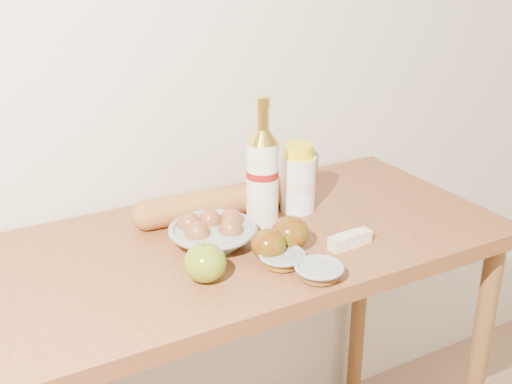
% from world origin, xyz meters
% --- Properties ---
extents(back_wall, '(3.50, 0.02, 2.60)m').
position_xyz_m(back_wall, '(0.00, 1.51, 1.30)').
color(back_wall, silver).
rests_on(back_wall, ground).
extents(table, '(1.20, 0.60, 0.90)m').
position_xyz_m(table, '(0.00, 1.18, 0.78)').
color(table, '#9B5C32').
rests_on(table, ground).
extents(bourbon_bottle, '(0.09, 0.09, 0.31)m').
position_xyz_m(bourbon_bottle, '(0.06, 1.22, 1.03)').
color(bourbon_bottle, white).
rests_on(bourbon_bottle, table).
extents(cream_bottle, '(0.09, 0.09, 0.17)m').
position_xyz_m(cream_bottle, '(0.18, 1.25, 0.98)').
color(cream_bottle, white).
rests_on(cream_bottle, table).
extents(egg_bowl, '(0.25, 0.25, 0.07)m').
position_xyz_m(egg_bowl, '(-0.09, 1.18, 0.93)').
color(egg_bowl, gray).
rests_on(egg_bowl, table).
extents(baguette, '(0.44, 0.11, 0.07)m').
position_xyz_m(baguette, '(-0.02, 1.31, 0.94)').
color(baguette, '#C1813B').
rests_on(baguette, table).
extents(apple_yellowgreen, '(0.12, 0.12, 0.08)m').
position_xyz_m(apple_yellowgreen, '(-0.18, 1.04, 0.94)').
color(apple_yellowgreen, olive).
rests_on(apple_yellowgreen, table).
extents(apple_redgreen_front, '(0.09, 0.09, 0.07)m').
position_xyz_m(apple_redgreen_front, '(-0.02, 1.06, 0.94)').
color(apple_redgreen_front, maroon).
rests_on(apple_redgreen_front, table).
extents(apple_redgreen_right, '(0.10, 0.10, 0.08)m').
position_xyz_m(apple_redgreen_right, '(0.04, 1.08, 0.94)').
color(apple_redgreen_right, maroon).
rests_on(apple_redgreen_right, table).
extents(sugar_bowl, '(0.13, 0.13, 0.03)m').
position_xyz_m(sugar_bowl, '(0.03, 0.94, 0.92)').
color(sugar_bowl, '#8D9A95').
rests_on(sugar_bowl, table).
extents(syrup_bowl, '(0.12, 0.12, 0.03)m').
position_xyz_m(syrup_bowl, '(-0.01, 1.02, 0.92)').
color(syrup_bowl, gray).
rests_on(syrup_bowl, table).
extents(butter_stick, '(0.11, 0.04, 0.03)m').
position_xyz_m(butter_stick, '(0.17, 1.02, 0.91)').
color(butter_stick, beige).
rests_on(butter_stick, table).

